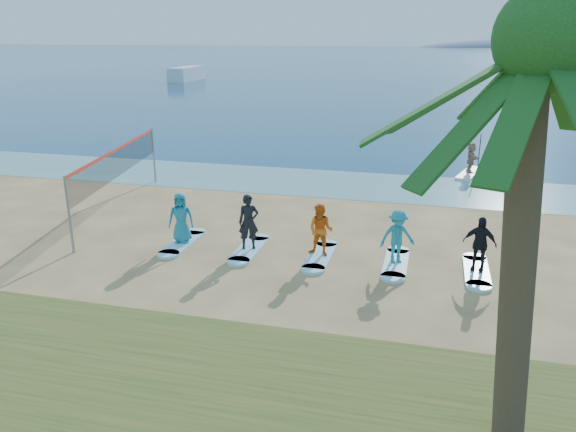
% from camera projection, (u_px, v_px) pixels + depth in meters
% --- Properties ---
extents(ground, '(600.00, 600.00, 0.00)m').
position_uv_depth(ground, '(281.00, 274.00, 16.20)').
color(ground, tan).
rests_on(ground, ground).
extents(shallow_water, '(600.00, 600.00, 0.00)m').
position_uv_depth(shallow_water, '(340.00, 184.00, 25.86)').
color(shallow_water, teal).
rests_on(shallow_water, ground).
extents(ocean, '(600.00, 600.00, 0.00)m').
position_uv_depth(ocean, '(425.00, 57.00, 163.47)').
color(ocean, navy).
rests_on(ocean, ground).
extents(volleyball_net, '(1.79, 8.93, 2.50)m').
position_uv_depth(volleyball_net, '(118.00, 163.00, 21.46)').
color(volleyball_net, gray).
rests_on(volleyball_net, ground).
extents(palm_tree, '(5.60, 5.60, 7.76)m').
position_uv_depth(palm_tree, '(549.00, 43.00, 7.52)').
color(palm_tree, brown).
rests_on(palm_tree, ground).
extents(paddleboard, '(1.50, 3.08, 0.12)m').
position_uv_depth(paddleboard, '(470.00, 173.00, 27.61)').
color(paddleboard, silver).
rests_on(paddleboard, ground).
extents(paddleboarder, '(0.71, 1.42, 1.46)m').
position_uv_depth(paddleboarder, '(471.00, 157.00, 27.36)').
color(paddleboarder, tan).
rests_on(paddleboarder, paddleboard).
extents(boat_offshore_a, '(2.81, 8.77, 1.95)m').
position_uv_depth(boat_offshore_a, '(187.00, 80.00, 83.32)').
color(boat_offshore_a, silver).
rests_on(boat_offshore_a, ground).
extents(surfboard_0, '(0.70, 2.20, 0.09)m').
position_uv_depth(surfboard_0, '(183.00, 243.00, 18.47)').
color(surfboard_0, '#A4E5FF').
rests_on(surfboard_0, ground).
extents(student_0, '(0.91, 0.71, 1.65)m').
position_uv_depth(student_0, '(181.00, 218.00, 18.20)').
color(student_0, teal).
rests_on(student_0, surfboard_0).
extents(surfboard_1, '(0.70, 2.20, 0.09)m').
position_uv_depth(surfboard_1, '(249.00, 249.00, 17.92)').
color(surfboard_1, '#A4E5FF').
rests_on(surfboard_1, ground).
extents(student_1, '(0.75, 0.63, 1.75)m').
position_uv_depth(student_1, '(249.00, 222.00, 17.63)').
color(student_1, black).
rests_on(student_1, surfboard_1).
extents(surfboard_2, '(0.70, 2.20, 0.09)m').
position_uv_depth(surfboard_2, '(320.00, 256.00, 17.36)').
color(surfboard_2, '#A4E5FF').
rests_on(surfboard_2, ground).
extents(student_2, '(0.87, 0.73, 1.62)m').
position_uv_depth(student_2, '(321.00, 230.00, 17.10)').
color(student_2, orange).
rests_on(student_2, surfboard_2).
extents(surfboard_3, '(0.70, 2.20, 0.09)m').
position_uv_depth(surfboard_3, '(396.00, 263.00, 16.81)').
color(surfboard_3, '#A4E5FF').
rests_on(surfboard_3, ground).
extents(student_3, '(1.21, 0.97, 1.63)m').
position_uv_depth(student_3, '(397.00, 236.00, 16.55)').
color(student_3, teal).
rests_on(student_3, surfboard_3).
extents(surfboard_4, '(0.70, 2.20, 0.09)m').
position_uv_depth(surfboard_4, '(476.00, 271.00, 16.26)').
color(surfboard_4, '#A4E5FF').
rests_on(surfboard_4, ground).
extents(student_4, '(1.01, 0.59, 1.61)m').
position_uv_depth(student_4, '(479.00, 244.00, 16.00)').
color(student_4, black).
rests_on(student_4, surfboard_4).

